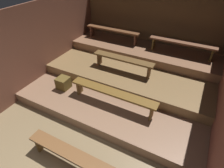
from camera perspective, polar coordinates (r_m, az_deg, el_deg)
ground at (r=5.34m, az=0.85°, el=-5.70°), size 5.73×6.25×0.08m
wall_back at (r=6.94m, az=11.79°, el=16.05°), size 5.73×0.06×2.42m
wall_left at (r=6.02m, az=-21.13°, el=11.17°), size 0.06×6.25×2.42m
platform_lower at (r=5.74m, az=4.15°, el=-0.12°), size 4.93×4.01×0.27m
platform_middle at (r=6.08m, az=6.75°, el=5.05°), size 4.93×2.73×0.27m
platform_upper at (r=6.55m, az=9.32°, el=9.88°), size 4.93×1.31×0.27m
bench_floor_center at (r=3.87m, az=-12.69°, el=-20.46°), size 1.88×0.27×0.43m
bench_lower_center at (r=4.59m, az=0.23°, el=-2.98°), size 2.29×0.27×0.43m
bench_middle_center at (r=5.48m, az=3.43°, el=7.30°), size 1.86×0.27×0.43m
bench_upper_left at (r=6.88m, az=0.24°, el=16.08°), size 2.01×0.27×0.43m
bench_upper_right at (r=6.22m, az=20.79°, el=11.46°), size 2.01×0.27×0.43m
wooden_crate_lower at (r=5.45m, az=-14.75°, el=0.31°), size 0.33×0.33×0.33m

